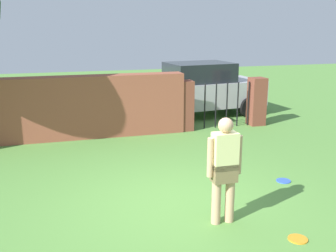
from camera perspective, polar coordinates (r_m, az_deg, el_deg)
ground_plane at (r=6.74m, az=1.01°, el=-11.06°), size 40.00×40.00×0.00m
brick_wall at (r=10.51m, az=-14.15°, el=2.53°), size 6.09×0.50×1.63m
person at (r=5.85m, az=8.10°, el=-5.72°), size 0.54×0.22×1.62m
fence_gate at (r=11.48m, az=7.70°, el=3.22°), size 2.68×0.44×1.40m
car at (r=12.94m, az=4.47°, el=5.29°), size 4.37×2.30×1.72m
frisbee_orange at (r=5.99m, az=18.17°, el=-15.19°), size 0.27×0.27×0.02m
frisbee_blue at (r=7.92m, az=16.27°, el=-7.58°), size 0.27×0.27×0.02m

